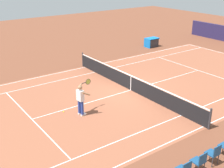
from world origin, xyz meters
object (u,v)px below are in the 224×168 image
(tennis_ball, at_px, (64,112))
(tennis_net, at_px, (131,83))
(spectator_chair_2, at_px, (200,161))
(spectator_chair_1, at_px, (214,153))
(tennis_player_near, at_px, (81,98))
(equipment_cart_tarped, at_px, (152,42))

(tennis_ball, bearing_deg, tennis_net, -177.14)
(tennis_net, xyz_separation_m, spectator_chair_2, (2.93, 7.56, 0.03))
(spectator_chair_1, height_order, spectator_chair_2, same)
(tennis_player_near, distance_m, spectator_chair_2, 6.66)
(equipment_cart_tarped, bearing_deg, spectator_chair_1, 54.64)
(tennis_ball, xyz_separation_m, spectator_chair_1, (-2.67, 7.32, 0.49))
(tennis_ball, bearing_deg, tennis_player_near, 128.86)
(spectator_chair_1, bearing_deg, tennis_net, -105.38)
(tennis_ball, relative_size, spectator_chair_1, 0.08)
(tennis_ball, height_order, spectator_chair_2, spectator_chair_2)
(tennis_player_near, height_order, tennis_ball, tennis_player_near)
(equipment_cart_tarped, bearing_deg, tennis_net, 40.42)
(tennis_ball, distance_m, spectator_chair_2, 7.56)
(spectator_chair_1, relative_size, spectator_chair_2, 1.00)
(tennis_net, distance_m, spectator_chair_1, 7.84)
(tennis_player_near, xyz_separation_m, spectator_chair_1, (-2.04, 6.54, -0.41))
(equipment_cart_tarped, bearing_deg, spectator_chair_2, 52.50)
(tennis_player_near, height_order, equipment_cart_tarped, tennis_player_near)
(tennis_net, bearing_deg, tennis_ball, 2.86)
(tennis_player_near, xyz_separation_m, spectator_chair_2, (-1.20, 6.54, -0.41))
(tennis_player_near, bearing_deg, tennis_net, -166.12)
(spectator_chair_1, bearing_deg, equipment_cart_tarped, -125.36)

